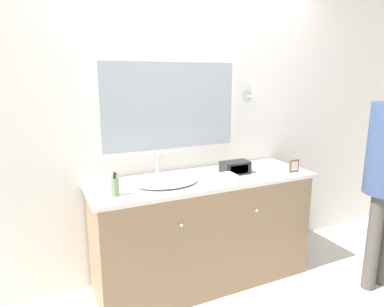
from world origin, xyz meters
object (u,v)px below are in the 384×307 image
(soap_bottle, at_px, (115,186))
(picture_frame, at_px, (294,166))
(appliance_box, at_px, (235,168))
(sink_basin, at_px, (166,181))

(soap_bottle, xyz_separation_m, picture_frame, (1.45, -0.06, -0.01))
(appliance_box, bearing_deg, picture_frame, -19.31)
(appliance_box, bearing_deg, sink_basin, 179.91)
(sink_basin, distance_m, picture_frame, 1.07)
(soap_bottle, distance_m, appliance_box, 0.99)
(soap_bottle, height_order, appliance_box, soap_bottle)
(picture_frame, bearing_deg, sink_basin, 171.20)
(soap_bottle, relative_size, picture_frame, 1.52)
(soap_bottle, bearing_deg, sink_basin, 14.42)
(sink_basin, height_order, picture_frame, sink_basin)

